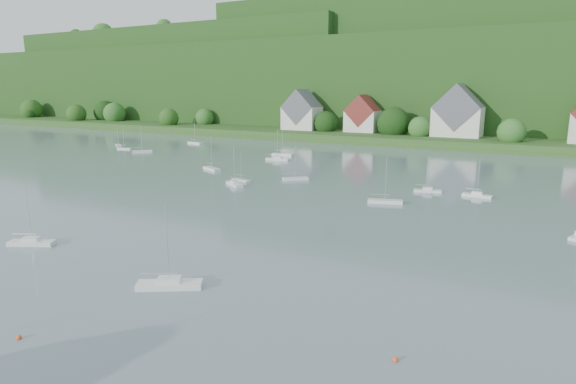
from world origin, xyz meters
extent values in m
cube|color=#2E5520|center=(0.00, 200.00, 1.50)|extent=(600.00, 60.00, 3.00)
cube|color=#1B3C13|center=(0.00, 275.00, 20.00)|extent=(620.00, 160.00, 40.00)
cube|color=#1B3C13|center=(-150.00, 260.00, 24.00)|extent=(200.00, 120.00, 52.00)
cube|color=#1B3C13|center=(10.00, 270.00, 28.00)|extent=(240.00, 130.00, 60.00)
sphere|color=#255A21|center=(-162.23, 187.01, 6.64)|extent=(11.19, 11.19, 11.19)
sphere|color=#255A21|center=(-108.08, 191.48, 5.80)|extent=(8.61, 8.61, 8.61)
sphere|color=#204916|center=(-119.76, 180.47, 5.94)|extent=(9.03, 9.03, 9.03)
sphere|color=#255A21|center=(-6.80, 183.88, 5.66)|extent=(8.19, 8.19, 8.19)
sphere|color=#255A21|center=(-51.96, 186.07, 5.11)|extent=(6.49, 6.49, 6.49)
sphere|color=#204916|center=(-229.67, 187.03, 6.88)|extent=(11.94, 11.94, 11.94)
sphere|color=#255A21|center=(22.99, 179.93, 5.84)|extent=(8.73, 8.73, 8.73)
sphere|color=black|center=(-43.87, 185.86, 6.03)|extent=(9.32, 9.32, 9.32)
sphere|color=black|center=(-170.45, 193.35, 6.09)|extent=(9.50, 9.50, 9.50)
sphere|color=black|center=(-174.62, 191.87, 6.87)|extent=(11.91, 11.91, 11.91)
sphere|color=#204916|center=(-182.02, 179.81, 6.22)|extent=(9.91, 9.91, 9.91)
sphere|color=black|center=(-227.09, 184.20, 5.00)|extent=(6.16, 6.16, 6.16)
sphere|color=black|center=(-17.00, 186.36, 6.87)|extent=(11.92, 11.92, 11.92)
sphere|color=#255A21|center=(-119.71, 228.54, 51.84)|extent=(10.52, 10.52, 10.52)
sphere|color=#255A21|center=(-223.02, 236.35, 52.41)|extent=(13.75, 13.75, 13.75)
sphere|color=#204916|center=(-84.27, 263.14, 51.80)|extent=(10.29, 10.29, 10.29)
sphere|color=black|center=(-190.36, 258.01, 51.80)|extent=(10.31, 10.31, 10.31)
sphere|color=black|center=(-175.19, 233.35, 51.42)|extent=(8.14, 8.14, 8.14)
sphere|color=#255A21|center=(-177.57, 262.59, 51.25)|extent=(7.15, 7.15, 7.15)
sphere|color=black|center=(-243.68, 258.03, 52.04)|extent=(11.66, 11.66, 11.66)
sphere|color=black|center=(-68.16, 251.39, 51.26)|extent=(7.18, 7.18, 7.18)
sphere|color=#255A21|center=(-157.98, 221.69, 51.56)|extent=(8.89, 8.89, 8.89)
sphere|color=#204916|center=(-234.52, 225.00, 51.36)|extent=(7.77, 7.77, 7.77)
sphere|color=black|center=(-193.31, 253.95, 51.74)|extent=(9.97, 9.97, 9.97)
sphere|color=#204916|center=(1.11, 279.65, 60.23)|extent=(12.73, 12.73, 12.73)
sphere|color=#255A21|center=(-47.14, 274.29, 59.24)|extent=(7.07, 7.07, 7.07)
sphere|color=#255A21|center=(-22.82, 267.10, 60.14)|extent=(12.24, 12.24, 12.24)
sphere|color=#255A21|center=(-95.50, 235.90, 60.39)|extent=(13.65, 13.65, 13.65)
sphere|color=#204916|center=(-39.98, 262.14, 42.10)|extent=(12.01, 12.01, 12.01)
sphere|color=black|center=(-3.70, 272.21, 42.75)|extent=(15.72, 15.72, 15.72)
sphere|color=#204916|center=(10.88, 267.92, 41.84)|extent=(10.54, 10.54, 10.54)
sphere|color=#204916|center=(-193.30, 298.62, 41.43)|extent=(8.18, 8.18, 8.18)
sphere|color=black|center=(-175.91, 289.59, 41.53)|extent=(8.74, 8.74, 8.74)
sphere|color=black|center=(-191.77, 268.51, 42.69)|extent=(15.38, 15.38, 15.38)
cube|color=silver|center=(-55.00, 187.00, 7.50)|extent=(14.00, 10.00, 9.00)
cube|color=#5C5B63|center=(-55.00, 187.00, 12.00)|extent=(14.00, 10.40, 14.00)
cube|color=silver|center=(-30.00, 189.00, 7.00)|extent=(12.00, 9.00, 8.00)
cube|color=maroon|center=(-30.00, 189.00, 11.00)|extent=(12.00, 9.36, 12.00)
cube|color=silver|center=(5.00, 188.00, 8.00)|extent=(16.00, 11.00, 10.00)
cube|color=#5C5B63|center=(5.00, 188.00, 13.00)|extent=(16.00, 11.44, 16.00)
cube|color=white|center=(4.41, 45.49, 0.32)|extent=(6.41, 4.96, 0.64)
cube|color=white|center=(4.41, 45.49, 0.89)|extent=(2.58, 2.27, 0.50)
cylinder|color=silver|center=(4.41, 45.49, 4.67)|extent=(0.10, 0.10, 8.05)
cylinder|color=silver|center=(3.60, 44.97, 1.54)|extent=(3.04, 1.95, 0.08)
cube|color=white|center=(-20.35, 47.18, 0.28)|extent=(5.77, 4.01, 0.57)
cube|color=white|center=(-20.35, 47.18, 0.82)|extent=(2.27, 1.90, 0.50)
cylinder|color=silver|center=(-20.35, 47.18, 4.11)|extent=(0.10, 0.10, 7.09)
cylinder|color=silver|center=(-21.10, 46.79, 1.47)|extent=(2.81, 1.50, 0.08)
sphere|color=#FD531F|center=(0.98, 31.92, 0.00)|extent=(0.43, 0.43, 0.43)
sphere|color=#FD531F|center=(28.17, 43.43, 0.00)|extent=(0.45, 0.45, 0.45)
sphere|color=#FD531F|center=(2.36, 45.15, 0.00)|extent=(0.38, 0.38, 0.38)
cube|color=white|center=(11.49, 91.47, 0.30)|extent=(6.16, 3.40, 0.59)
cylinder|color=silver|center=(11.49, 91.47, 4.30)|extent=(0.10, 0.10, 7.42)
cylinder|color=silver|center=(10.64, 91.20, 1.49)|extent=(3.13, 1.08, 0.08)
cube|color=white|center=(-30.49, 126.05, 0.32)|extent=(6.69, 3.12, 0.65)
cube|color=white|center=(-30.49, 126.05, 0.90)|extent=(2.47, 1.71, 0.50)
cylinder|color=silver|center=(-30.49, 126.05, 4.68)|extent=(0.10, 0.10, 8.06)
cylinder|color=silver|center=(-31.44, 125.85, 1.55)|extent=(3.49, 0.82, 0.08)
cube|color=white|center=(-86.34, 123.07, 0.24)|extent=(4.92, 2.61, 0.47)
cylinder|color=silver|center=(-86.34, 123.07, 3.43)|extent=(0.10, 0.10, 5.92)
cylinder|color=silver|center=(-87.02, 122.87, 1.37)|extent=(2.52, 0.81, 0.08)
cube|color=white|center=(-21.64, 95.82, 0.23)|extent=(4.81, 2.13, 0.46)
cylinder|color=silver|center=(-21.64, 95.82, 3.37)|extent=(0.10, 0.10, 5.81)
cylinder|color=silver|center=(-22.32, 95.95, 1.36)|extent=(2.53, 0.54, 0.08)
cube|color=white|center=(-12.38, 102.94, 0.28)|extent=(5.18, 4.92, 0.56)
cylinder|color=silver|center=(-12.38, 102.94, 4.05)|extent=(0.10, 0.10, 6.98)
cylinder|color=silver|center=(-13.00, 102.38, 1.46)|extent=(2.32, 2.13, 0.08)
cube|color=white|center=(15.67, 104.11, 0.26)|extent=(5.32, 2.85, 0.51)
cube|color=white|center=(15.67, 104.11, 0.76)|extent=(2.01, 1.48, 0.50)
cylinder|color=silver|center=(15.67, 104.11, 3.72)|extent=(0.10, 0.10, 6.41)
cylinder|color=silver|center=(14.94, 103.89, 1.41)|extent=(2.72, 0.89, 0.08)
cube|color=white|center=(-75.69, 120.42, 0.30)|extent=(5.18, 5.52, 0.59)
cylinder|color=silver|center=(-75.69, 120.42, 4.29)|extent=(0.10, 0.10, 7.40)
cylinder|color=silver|center=(-76.28, 119.76, 1.49)|extent=(2.23, 2.49, 0.08)
cube|color=white|center=(-36.32, 104.49, 0.31)|extent=(6.27, 4.10, 0.61)
cylinder|color=silver|center=(-36.32, 104.49, 4.43)|extent=(0.10, 0.10, 7.64)
cylinder|color=silver|center=(-37.15, 104.87, 1.51)|extent=(3.09, 1.47, 0.08)
cube|color=white|center=(-20.25, 91.35, 0.29)|extent=(5.77, 4.62, 0.59)
cube|color=white|center=(-20.25, 91.35, 0.84)|extent=(2.34, 2.09, 0.50)
cylinder|color=silver|center=(-20.25, 91.35, 4.24)|extent=(0.10, 0.10, 7.32)
cylinder|color=silver|center=(-20.97, 91.84, 1.49)|extent=(2.72, 1.86, 0.08)
cube|color=white|center=(24.62, 104.43, 0.26)|extent=(5.27, 1.79, 0.52)
cube|color=white|center=(24.62, 104.43, 0.77)|extent=(1.88, 1.13, 0.50)
cylinder|color=silver|center=(24.62, 104.43, 3.76)|extent=(0.10, 0.10, 6.48)
cylinder|color=silver|center=(23.84, 104.49, 1.42)|extent=(2.85, 0.27, 0.08)
cube|color=white|center=(-76.44, 146.48, 0.32)|extent=(6.51, 2.70, 0.63)
cylinder|color=silver|center=(-76.44, 146.48, 4.58)|extent=(0.10, 0.10, 7.90)
cylinder|color=silver|center=(-77.37, 146.62, 1.53)|extent=(3.45, 0.60, 0.08)
cube|color=white|center=(-95.64, 129.05, 0.23)|extent=(4.60, 3.48, 0.46)
cylinder|color=silver|center=(-95.64, 129.05, 3.33)|extent=(0.10, 0.10, 5.74)
cylinder|color=silver|center=(-96.23, 129.41, 1.36)|extent=(2.20, 1.38, 0.08)
cube|color=white|center=(-33.97, 134.91, 0.32)|extent=(6.43, 2.19, 0.63)
cylinder|color=silver|center=(-33.97, 134.91, 4.59)|extent=(0.10, 0.10, 7.91)
cylinder|color=silver|center=(-34.92, 134.84, 1.53)|extent=(3.48, 0.31, 0.08)
camera|label=1|loc=(37.20, 11.24, 19.65)|focal=30.57mm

